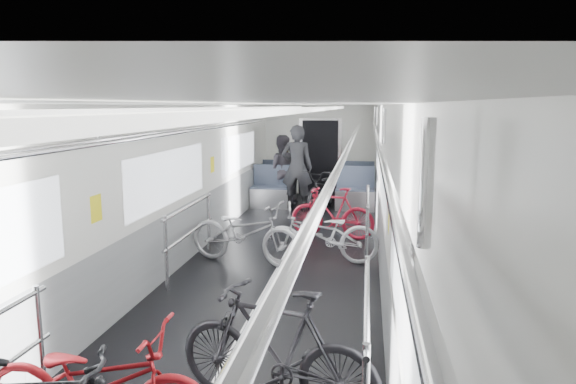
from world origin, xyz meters
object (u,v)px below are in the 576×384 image
bike_aisle (323,190)px  person_standing (297,168)px  bike_right_mid (321,235)px  person_seated (281,170)px  bike_right_near (276,349)px  bike_left_near (97,384)px  bike_right_far (332,213)px  bike_left_far (245,233)px

bike_aisle → person_standing: person_standing is taller
bike_aisle → bike_right_mid: bearing=-71.9°
person_seated → bike_right_near: bearing=90.2°
bike_left_near → bike_aisle: bearing=-6.8°
bike_aisle → person_seated: (-1.07, 0.63, 0.36)m
bike_right_near → person_seated: (-1.39, 8.53, 0.33)m
bike_right_near → bike_aisle: bike_right_near is taller
bike_right_near → bike_right_far: 5.44m
person_standing → bike_left_far: bearing=88.1°
bike_right_far → person_standing: (-0.99, 2.45, 0.51)m
bike_left_far → person_seated: bearing=17.7°
bike_right_far → bike_aisle: bike_aisle is taller
bike_left_near → bike_right_far: size_ratio=1.10×
bike_left_near → bike_right_mid: bearing=-16.0°
person_standing → person_seated: 0.80m
bike_right_near → person_standing: size_ratio=0.87×
bike_left_near → bike_right_near: (1.17, 0.59, 0.06)m
bike_right_near → person_seated: size_ratio=1.01×
bike_aisle → bike_left_far: bearing=-87.6°
bike_left_far → bike_right_mid: (1.14, 0.12, -0.02)m
bike_left_far → bike_right_far: 2.11m
bike_right_near → bike_right_mid: (0.01, 3.83, -0.05)m
person_seated → person_standing: bearing=117.5°
bike_left_near → bike_aisle: bike_aisle is taller
bike_left_far → bike_right_near: size_ratio=1.08×
bike_right_near → bike_right_mid: bike_right_near is taller
bike_right_mid → bike_right_far: bike_right_far is taller
bike_left_far → person_standing: (0.22, 4.18, 0.50)m
bike_left_far → bike_right_near: bike_right_near is taller
bike_right_near → bike_aisle: 7.90m
bike_right_mid → bike_right_far: 1.61m
person_standing → bike_right_near: bearing=97.7°
person_standing → bike_aisle: bearing=-179.0°
bike_right_mid → person_seated: size_ratio=1.05×
bike_left_near → bike_right_mid: (1.18, 4.42, 0.02)m
bike_right_near → person_seated: 8.65m
bike_right_far → person_standing: 2.69m
bike_right_mid → bike_right_near: bearing=-9.8°
bike_left_far → person_standing: size_ratio=0.94×
bike_left_near → person_standing: size_ratio=0.87×
bike_left_far → bike_right_far: bearing=-20.1°
person_seated → bike_aisle: bearing=140.4°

